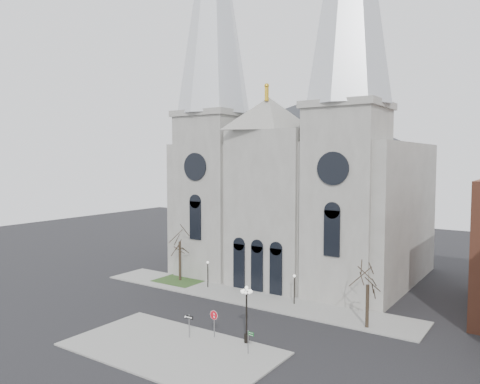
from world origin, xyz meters
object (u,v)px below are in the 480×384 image
Objects in this scene: globe_lamp at (247,307)px; one_way_sign at (189,322)px; stop_sign at (214,318)px; street_name_sign at (249,340)px.

one_way_sign is at bearing -158.92° from globe_lamp.
stop_sign is at bearing -169.65° from globe_lamp.
stop_sign reaches higher than one_way_sign.
stop_sign is 0.49× the size of globe_lamp.
one_way_sign is 1.07× the size of street_name_sign.
one_way_sign is at bearing -120.10° from stop_sign.
globe_lamp reaches higher than street_name_sign.
globe_lamp is 2.39× the size of one_way_sign.
one_way_sign is (-4.87, -1.88, -1.72)m from globe_lamp.
globe_lamp is at bearing 132.41° from street_name_sign.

